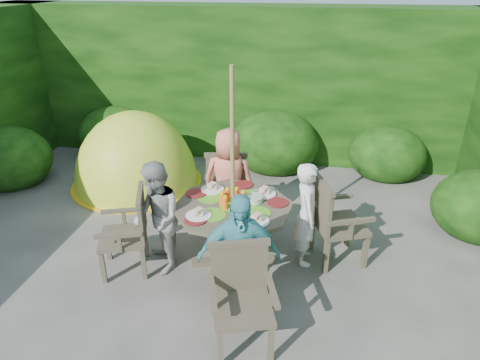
% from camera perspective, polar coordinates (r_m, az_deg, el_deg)
% --- Properties ---
extents(ground, '(60.00, 60.00, 0.00)m').
position_cam_1_polar(ground, '(4.57, -8.32, -14.54)').
color(ground, '#494741').
rests_on(ground, ground).
extents(hedge_enclosure, '(9.00, 9.00, 2.50)m').
position_cam_1_polar(hedge_enclosure, '(5.06, -4.46, 6.20)').
color(hedge_enclosure, black).
rests_on(hedge_enclosure, ground).
extents(patio_table, '(1.58, 1.58, 0.90)m').
position_cam_1_polar(patio_table, '(4.56, -0.89, -4.63)').
color(patio_table, '#3C3627').
rests_on(patio_table, ground).
extents(parasol_pole, '(0.05, 0.05, 2.20)m').
position_cam_1_polar(parasol_pole, '(4.34, -0.98, 0.72)').
color(parasol_pole, olive).
rests_on(parasol_pole, ground).
extents(garden_chair_right, '(0.69, 0.73, 0.97)m').
position_cam_1_polar(garden_chair_right, '(4.80, 12.29, -5.19)').
color(garden_chair_right, '#3C3627').
rests_on(garden_chair_right, ground).
extents(garden_chair_left, '(0.63, 0.67, 0.90)m').
position_cam_1_polar(garden_chair_left, '(4.72, -14.49, -6.59)').
color(garden_chair_left, '#3C3627').
rests_on(garden_chair_left, ground).
extents(garden_chair_back, '(0.62, 0.57, 0.91)m').
position_cam_1_polar(garden_chair_back, '(5.60, -1.76, -0.22)').
color(garden_chair_back, '#3C3627').
rests_on(garden_chair_back, ground).
extents(garden_chair_front, '(0.66, 0.62, 0.90)m').
position_cam_1_polar(garden_chair_front, '(3.76, 0.19, -15.17)').
color(garden_chair_front, '#3C3627').
rests_on(garden_chair_front, ground).
extents(child_right, '(0.34, 0.47, 1.19)m').
position_cam_1_polar(child_right, '(4.69, 8.89, -4.53)').
color(child_right, silver).
rests_on(child_right, ground).
extents(child_left, '(0.71, 0.76, 1.24)m').
position_cam_1_polar(child_left, '(4.59, -10.99, -5.06)').
color(child_left, '#9F9F9A').
rests_on(child_left, ground).
extents(child_back, '(0.66, 0.45, 1.31)m').
position_cam_1_polar(child_back, '(5.26, -1.53, 0.01)').
color(child_back, '#E67A5F').
rests_on(child_back, ground).
extents(child_front, '(0.81, 0.49, 1.29)m').
position_cam_1_polar(child_front, '(3.89, -0.13, -10.41)').
color(child_front, '#4BA7B0').
rests_on(child_front, ground).
extents(dome_tent, '(2.10, 2.10, 2.27)m').
position_cam_1_polar(dome_tent, '(6.85, -13.51, -0.39)').
color(dome_tent, '#BED729').
rests_on(dome_tent, ground).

